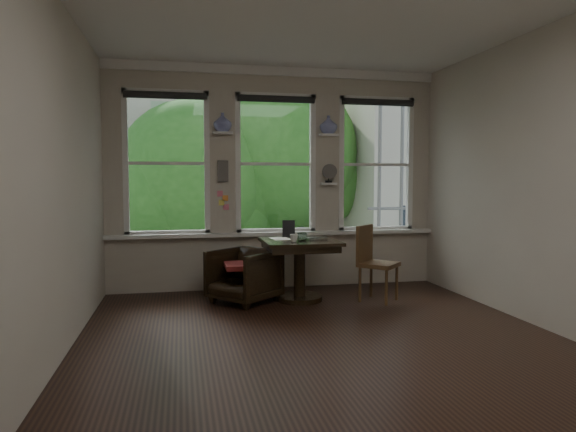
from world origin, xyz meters
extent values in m
plane|color=black|center=(0.00, 0.00, 0.00)|extent=(4.50, 4.50, 0.00)
plane|color=silver|center=(0.00, 0.00, 3.00)|extent=(4.50, 4.50, 0.00)
plane|color=beige|center=(0.00, 2.25, 1.50)|extent=(4.50, 0.00, 4.50)
plane|color=beige|center=(0.00, -2.25, 1.50)|extent=(4.50, 0.00, 4.50)
plane|color=beige|center=(-2.25, 0.00, 1.50)|extent=(0.00, 4.50, 4.50)
plane|color=beige|center=(2.25, 0.00, 1.50)|extent=(0.00, 4.50, 4.50)
cube|color=white|center=(-0.72, 2.15, 2.10)|extent=(0.26, 0.16, 0.03)
cube|color=white|center=(0.72, 2.15, 2.10)|extent=(0.26, 0.16, 0.03)
cube|color=#59544F|center=(-0.72, 2.18, 1.60)|extent=(0.14, 0.06, 0.28)
imported|color=white|center=(-0.72, 2.15, 2.24)|extent=(0.24, 0.24, 0.25)
imported|color=white|center=(0.72, 2.15, 2.24)|extent=(0.24, 0.24, 0.25)
imported|color=black|center=(-0.54, 1.41, 0.33)|extent=(1.00, 0.99, 0.65)
cube|color=maroon|center=(-0.54, 1.41, 0.45)|extent=(0.45, 0.45, 0.06)
imported|color=black|center=(0.30, 1.33, 0.76)|extent=(0.39, 0.28, 0.03)
imported|color=white|center=(0.03, 1.19, 0.80)|extent=(0.12, 0.12, 0.09)
imported|color=white|center=(0.14, 1.26, 0.80)|extent=(0.15, 0.15, 0.10)
cube|color=black|center=(0.06, 1.67, 0.86)|extent=(0.17, 0.11, 0.22)
cube|color=silver|center=(-0.07, 1.53, 0.75)|extent=(0.25, 0.32, 0.00)
camera|label=1|loc=(-1.28, -4.70, 1.48)|focal=32.00mm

